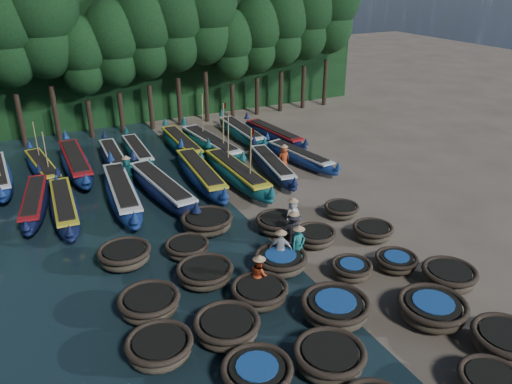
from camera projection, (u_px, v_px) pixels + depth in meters
name	position (u px, v px, depth m)	size (l,w,h in m)	color
ground	(276.00, 245.00, 22.89)	(120.00, 120.00, 0.00)	#7C6D5A
foliage_wall	(134.00, 57.00, 39.83)	(40.00, 3.00, 10.00)	black
coracle_3	(490.00, 384.00, 14.77)	(2.35, 2.35, 0.77)	#4E4431
coracle_4	(506.00, 341.00, 16.39)	(2.28, 2.28, 0.83)	#4E4431
coracle_5	(257.00, 374.00, 15.09)	(2.58, 2.58, 0.79)	#4E4431
coracle_6	(329.00, 358.00, 15.68)	(2.74, 2.74, 0.85)	#4E4431
coracle_7	(335.00, 308.00, 17.93)	(2.61, 2.61, 0.85)	#4E4431
coracle_8	(432.00, 309.00, 17.90)	(3.09, 3.09, 0.82)	#4E4431
coracle_9	(449.00, 276.00, 19.78)	(2.46, 2.46, 0.84)	#4E4431
coracle_10	(160.00, 348.00, 16.16)	(2.28, 2.28, 0.78)	#4E4431
coracle_11	(227.00, 327.00, 17.00)	(2.48, 2.48, 0.83)	#4E4431
coracle_12	(260.00, 293.00, 18.88)	(2.21, 2.21, 0.76)	#4E4431
coracle_13	(351.00, 269.00, 20.40)	(2.01, 2.01, 0.68)	#4E4431
coracle_14	(396.00, 262.00, 20.97)	(2.14, 2.14, 0.64)	#4E4431
coracle_15	(149.00, 304.00, 18.19)	(2.60, 2.60, 0.83)	#4E4431
coracle_16	(205.00, 273.00, 20.08)	(2.42, 2.42, 0.75)	#4E4431
coracle_17	(281.00, 261.00, 20.83)	(2.58, 2.58, 0.79)	#4E4431
coracle_18	(315.00, 237.00, 22.78)	(2.11, 2.11, 0.74)	#4E4431
coracle_19	(373.00, 232.00, 23.25)	(1.91, 1.91, 0.71)	#4E4431
coracle_20	(125.00, 255.00, 21.22)	(2.73, 2.73, 0.83)	#4E4431
coracle_21	(187.00, 248.00, 21.94)	(1.96, 1.96, 0.68)	#4E4431
coracle_22	(207.00, 222.00, 23.94)	(2.66, 2.66, 0.83)	#4E4431
coracle_23	(278.00, 223.00, 23.95)	(2.41, 2.41, 0.75)	#4E4431
coracle_24	(341.00, 210.00, 25.36)	(2.04, 2.04, 0.65)	#4E4431
long_boat_1	(35.00, 202.00, 25.92)	(2.55, 7.44, 1.33)	#10123D
long_boat_2	(64.00, 206.00, 25.41)	(1.81, 7.87, 1.39)	#10123D
long_boat_3	(122.00, 193.00, 26.75)	(2.31, 8.94, 1.58)	navy
long_boat_4	(162.00, 188.00, 27.34)	(2.47, 8.94, 1.58)	#10123D
long_boat_5	(201.00, 174.00, 29.16)	(2.13, 8.80, 1.55)	navy
long_boat_6	(236.00, 173.00, 29.20)	(1.63, 8.92, 3.79)	#0F5259
long_boat_7	(272.00, 166.00, 30.51)	(2.53, 7.61, 1.36)	#10123D
long_boat_8	(300.00, 157.00, 32.06)	(2.34, 7.23, 1.29)	navy
long_boat_10	(43.00, 167.00, 30.33)	(2.12, 7.30, 3.12)	navy
long_boat_11	(76.00, 163.00, 30.80)	(1.66, 8.87, 1.56)	navy
long_boat_12	(114.00, 158.00, 31.83)	(1.69, 7.55, 1.33)	#10123D
long_boat_13	(138.00, 151.00, 32.95)	(1.53, 7.26, 1.28)	#0F5259
long_boat_14	(182.00, 144.00, 34.12)	(1.61, 8.20, 1.44)	#0F5259
long_boat_15	(211.00, 145.00, 33.86)	(2.36, 8.99, 3.83)	#0F5259
long_boat_16	(241.00, 132.00, 36.55)	(1.61, 8.08, 1.42)	#0F5259
long_boat_17	(274.00, 134.00, 36.14)	(2.13, 7.78, 1.38)	#10123D
fisherman_0	(293.00, 214.00, 23.78)	(0.88, 0.64, 1.86)	silver
fisherman_1	(298.00, 244.00, 21.09)	(0.65, 0.52, 1.97)	#1A6E6B
fisherman_2	(259.00, 273.00, 19.39)	(0.60, 0.76, 1.73)	#C43F1A
fisherman_3	(293.00, 229.00, 22.44)	(1.28, 1.06, 1.93)	black
fisherman_4	(281.00, 247.00, 21.05)	(1.01, 0.87, 1.83)	silver
fisherman_5	(127.00, 170.00, 29.00)	(1.60, 1.03, 1.85)	#1A6E6B
fisherman_6	(284.00, 157.00, 30.93)	(0.79, 0.52, 1.80)	#C43F1A
tree_3	(2.00, 29.00, 31.98)	(4.92, 4.92, 11.60)	black
tree_4	(39.00, 16.00, 32.65)	(5.34, 5.34, 12.58)	black
tree_5	(81.00, 55.00, 34.73)	(3.68, 3.68, 8.68)	black
tree_6	(113.00, 43.00, 35.40)	(4.09, 4.09, 9.65)	black
tree_7	(144.00, 32.00, 36.07)	(4.51, 4.51, 10.63)	black
tree_8	(174.00, 20.00, 36.74)	(4.92, 4.92, 11.60)	black
tree_9	(203.00, 9.00, 37.42)	(5.34, 5.34, 12.58)	black
tree_10	(231.00, 44.00, 39.49)	(3.68, 3.68, 8.68)	black
tree_11	(257.00, 34.00, 40.16)	(4.09, 4.09, 9.65)	black
tree_12	(282.00, 24.00, 40.83)	(4.51, 4.51, 10.63)	black
tree_13	(306.00, 14.00, 41.51)	(4.92, 4.92, 11.60)	black
tree_14	(329.00, 4.00, 42.18)	(5.34, 5.34, 12.58)	black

